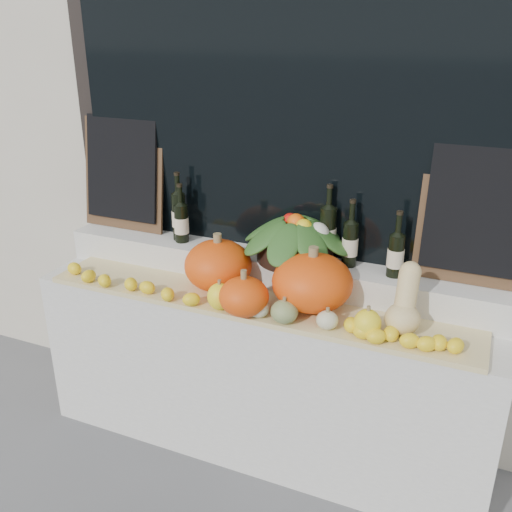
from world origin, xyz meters
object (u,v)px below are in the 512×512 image
pumpkin_right (312,282)px  butternut_squash (405,305)px  pumpkin_left (218,265)px  produce_bowl (296,237)px  wine_bottle_tall (328,233)px

pumpkin_right → butternut_squash: 0.42m
pumpkin_right → butternut_squash: size_ratio=1.26×
pumpkin_left → butternut_squash: (0.90, -0.05, -0.00)m
pumpkin_left → produce_bowl: bearing=30.5°
pumpkin_left → pumpkin_right: (0.48, -0.01, 0.01)m
butternut_squash → wine_bottle_tall: 0.55m
wine_bottle_tall → pumpkin_right: bearing=-87.0°
pumpkin_right → butternut_squash: butternut_squash is taller
butternut_squash → produce_bowl: size_ratio=0.51×
pumpkin_right → pumpkin_left: bearing=178.5°
wine_bottle_tall → butternut_squash: bearing=-34.9°
pumpkin_left → produce_bowl: size_ratio=0.58×
pumpkin_right → wine_bottle_tall: wine_bottle_tall is taller
wine_bottle_tall → produce_bowl: bearing=-157.6°
pumpkin_right → produce_bowl: produce_bowl is taller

